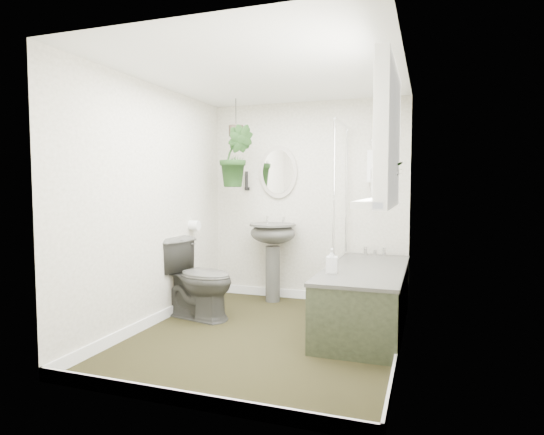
% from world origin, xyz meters
% --- Properties ---
extents(floor, '(2.30, 2.80, 0.02)m').
position_xyz_m(floor, '(0.00, 0.00, -0.01)').
color(floor, black).
rests_on(floor, ground).
extents(ceiling, '(2.30, 2.80, 0.02)m').
position_xyz_m(ceiling, '(0.00, 0.00, 2.31)').
color(ceiling, white).
rests_on(ceiling, ground).
extents(wall_back, '(2.30, 0.02, 2.30)m').
position_xyz_m(wall_back, '(0.00, 1.41, 1.15)').
color(wall_back, silver).
rests_on(wall_back, ground).
extents(wall_front, '(2.30, 0.02, 2.30)m').
position_xyz_m(wall_front, '(0.00, -1.41, 1.15)').
color(wall_front, silver).
rests_on(wall_front, ground).
extents(wall_left, '(0.02, 2.80, 2.30)m').
position_xyz_m(wall_left, '(-1.16, 0.00, 1.15)').
color(wall_left, silver).
rests_on(wall_left, ground).
extents(wall_right, '(0.02, 2.80, 2.30)m').
position_xyz_m(wall_right, '(1.16, 0.00, 1.15)').
color(wall_right, silver).
rests_on(wall_right, ground).
extents(skirting, '(2.30, 2.80, 0.10)m').
position_xyz_m(skirting, '(0.00, 0.00, 0.05)').
color(skirting, white).
rests_on(skirting, floor).
extents(bathtub, '(0.72, 1.72, 0.58)m').
position_xyz_m(bathtub, '(0.80, 0.50, 0.29)').
color(bathtub, '#41413B').
rests_on(bathtub, floor).
extents(bath_screen, '(0.04, 0.72, 1.40)m').
position_xyz_m(bath_screen, '(0.47, 0.99, 1.28)').
color(bath_screen, silver).
rests_on(bath_screen, bathtub).
extents(shower_box, '(0.20, 0.10, 0.35)m').
position_xyz_m(shower_box, '(0.80, 1.34, 1.55)').
color(shower_box, white).
rests_on(shower_box, wall_back).
extents(oval_mirror, '(0.46, 0.03, 0.62)m').
position_xyz_m(oval_mirror, '(-0.34, 1.37, 1.50)').
color(oval_mirror, '#B0A798').
rests_on(oval_mirror, wall_back).
extents(wall_sconce, '(0.04, 0.04, 0.22)m').
position_xyz_m(wall_sconce, '(-0.74, 1.36, 1.40)').
color(wall_sconce, black).
rests_on(wall_sconce, wall_back).
extents(toilet_roll_holder, '(0.11, 0.11, 0.11)m').
position_xyz_m(toilet_roll_holder, '(-1.10, 0.70, 0.90)').
color(toilet_roll_holder, white).
rests_on(toilet_roll_holder, wall_left).
extents(window_recess, '(0.08, 1.00, 0.90)m').
position_xyz_m(window_recess, '(1.09, -0.70, 1.65)').
color(window_recess, white).
rests_on(window_recess, wall_right).
extents(window_sill, '(0.18, 1.00, 0.04)m').
position_xyz_m(window_sill, '(1.02, -0.70, 1.23)').
color(window_sill, white).
rests_on(window_sill, wall_right).
extents(window_blinds, '(0.01, 0.86, 0.76)m').
position_xyz_m(window_blinds, '(1.04, -0.70, 1.65)').
color(window_blinds, white).
rests_on(window_blinds, wall_right).
extents(toilet, '(0.87, 0.62, 0.81)m').
position_xyz_m(toilet, '(-0.85, 0.31, 0.40)').
color(toilet, '#41413B').
rests_on(toilet, floor).
extents(pedestal_sink, '(0.60, 0.54, 0.91)m').
position_xyz_m(pedestal_sink, '(-0.34, 1.17, 0.46)').
color(pedestal_sink, '#41413B').
rests_on(pedestal_sink, floor).
extents(sill_plant, '(0.29, 0.28, 0.26)m').
position_xyz_m(sill_plant, '(1.05, -0.40, 1.38)').
color(sill_plant, black).
rests_on(sill_plant, window_sill).
extents(hanging_plant, '(0.45, 0.40, 0.68)m').
position_xyz_m(hanging_plant, '(-0.70, 0.95, 1.66)').
color(hanging_plant, black).
rests_on(hanging_plant, ceiling).
extents(soap_bottle, '(0.11, 0.11, 0.21)m').
position_xyz_m(soap_bottle, '(0.56, 0.13, 0.69)').
color(soap_bottle, black).
rests_on(soap_bottle, bathtub).
extents(hanging_pot, '(0.16, 0.16, 0.12)m').
position_xyz_m(hanging_pot, '(-0.70, 0.95, 1.95)').
color(hanging_pot, '#31281E').
rests_on(hanging_pot, ceiling).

